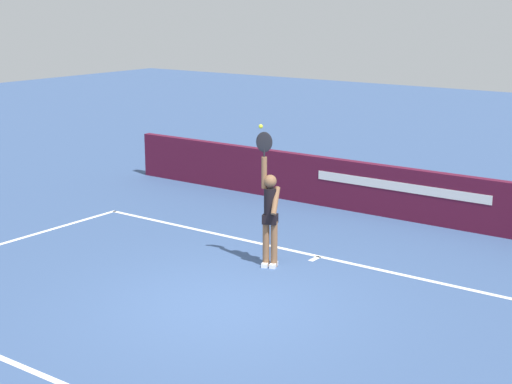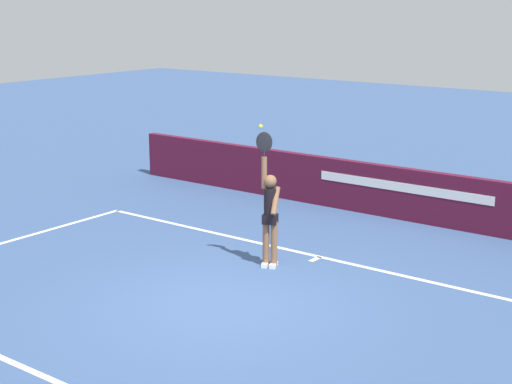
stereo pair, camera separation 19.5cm
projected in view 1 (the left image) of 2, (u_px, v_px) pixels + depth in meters
The scene contains 5 objects.
ground_plane at pixel (223, 304), 11.59m from camera, with size 60.00×60.00×0.00m, color #37507F.
court_lines at pixel (217, 307), 11.47m from camera, with size 10.45×5.91×0.00m.
back_wall at pixel (398, 193), 16.04m from camera, with size 14.25×0.20×1.08m.
tennis_player at pixel (270, 212), 13.02m from camera, with size 0.46×0.36×2.32m.
tennis_ball at pixel (261, 126), 12.62m from camera, with size 0.07×0.07×0.07m.
Camera 1 is at (6.77, -8.49, 4.40)m, focal length 54.47 mm.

